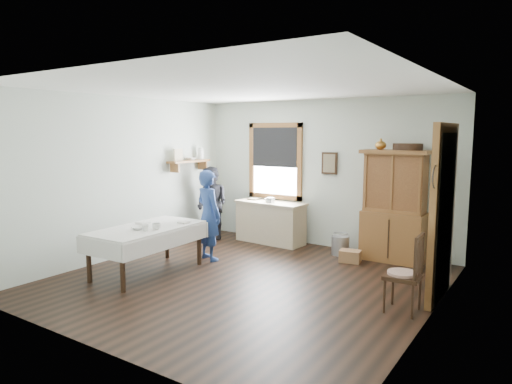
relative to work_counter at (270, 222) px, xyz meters
The scene contains 20 objects.
room 2.53m from the work_counter, 67.07° to the right, with size 5.01×5.01×2.70m.
window 1.27m from the work_counter, 105.89° to the left, with size 1.18×0.07×1.48m.
doorway 3.70m from the work_counter, 21.24° to the right, with size 0.09×1.14×2.22m.
wall_shelf 1.97m from the work_counter, 156.89° to the right, with size 0.24×1.00×0.44m.
framed_picture 1.60m from the work_counter, 15.78° to the left, with size 0.30×0.04×0.40m, color #341F12.
rug_beater 4.07m from the work_counter, 28.93° to the right, with size 0.27×0.27×0.01m, color black.
work_counter is the anchor object (origin of this frame).
china_hutch 2.40m from the work_counter, ahead, with size 1.07×0.51×1.82m, color #97572E.
dining_table 2.71m from the work_counter, 101.14° to the right, with size 0.93×1.76×0.71m, color silver.
spindle_chair 3.72m from the work_counter, 33.52° to the right, with size 0.44×0.44×0.95m, color #341F12.
pail 1.50m from the work_counter, ahead, with size 0.31×0.31×0.33m, color #999DA1.
wicker_basket 1.87m from the work_counter, 13.38° to the right, with size 0.33×0.23×0.20m, color #986A45.
woman_blue 1.62m from the work_counter, 98.10° to the right, with size 0.51×0.33×1.39m, color navy.
figure_dark 1.21m from the work_counter, 160.68° to the right, with size 0.65×0.50×1.33m, color black.
table_cup_a 2.75m from the work_counter, 95.63° to the right, with size 0.12×0.12×0.10m, color white.
table_cup_b 2.90m from the work_counter, 96.67° to the right, with size 0.10×0.10×0.09m, color white.
table_bowl 2.92m from the work_counter, 99.65° to the right, with size 0.20×0.20×0.05m, color white.
counter_book 0.69m from the work_counter, 168.66° to the left, with size 0.17×0.23×0.02m, color #74674D.
counter_bowl 0.43m from the work_counter, 166.60° to the right, with size 0.19×0.19×0.06m, color white.
shelf_bowl 1.98m from the work_counter, 157.29° to the right, with size 0.22×0.22×0.05m, color white.
Camera 1 is at (3.60, -5.16, 2.10)m, focal length 32.00 mm.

